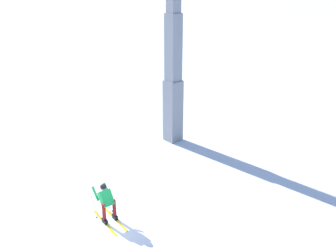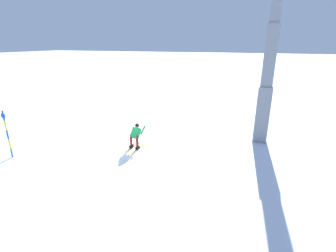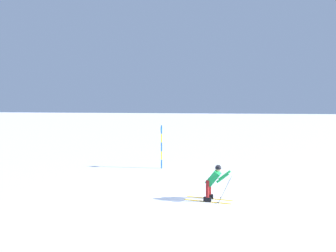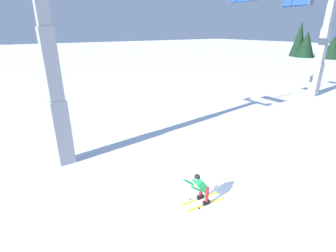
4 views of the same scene
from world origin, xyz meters
name	(u,v)px [view 2 (image 2 of 4)]	position (x,y,z in m)	size (l,w,h in m)	color
ground_plane	(129,150)	(0.00, 0.00, 0.00)	(260.00, 260.00, 0.00)	white
skier_carving_main	(136,134)	(-0.40, 0.21, 0.78)	(1.83, 0.77, 1.51)	yellow
lift_tower_near	(269,67)	(-3.91, 6.64, 4.33)	(0.76, 2.83, 10.38)	gray
trail_marker_pole	(7,133)	(2.96, -5.18, 1.32)	(0.07, 0.28, 2.47)	blue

